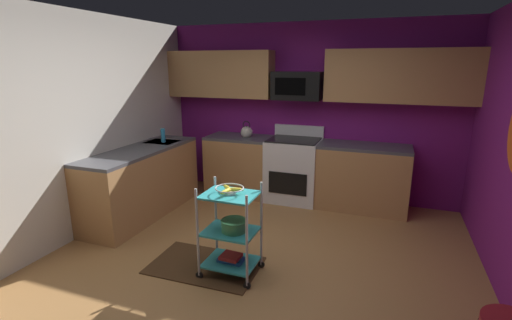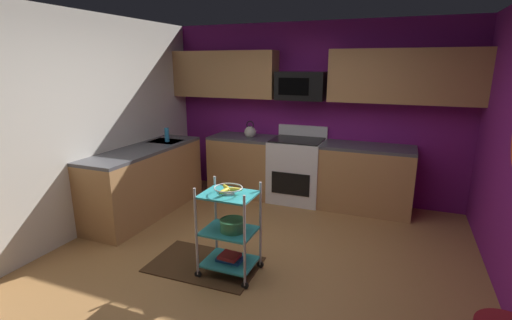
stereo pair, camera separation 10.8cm
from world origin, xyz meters
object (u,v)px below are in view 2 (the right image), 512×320
(microwave, at_px, (301,86))
(mixing_bowl_large, at_px, (233,225))
(book_stack, at_px, (230,258))
(fruit_bowl, at_px, (228,189))
(oven_range, at_px, (297,169))
(rolling_cart, at_px, (229,231))
(kettle, at_px, (250,132))
(dish_soap_bottle, at_px, (167,135))

(microwave, height_order, mixing_bowl_large, microwave)
(book_stack, bearing_deg, fruit_bowl, 26.57)
(oven_range, relative_size, rolling_cart, 1.20)
(kettle, height_order, dish_soap_bottle, kettle)
(book_stack, relative_size, kettle, 0.94)
(rolling_cart, distance_m, fruit_bowl, 0.42)
(rolling_cart, height_order, fruit_bowl, rolling_cart)
(rolling_cart, distance_m, dish_soap_bottle, 2.27)
(oven_range, xyz_separation_m, rolling_cart, (-0.05, -2.21, -0.03))
(mixing_bowl_large, height_order, book_stack, mixing_bowl_large)
(mixing_bowl_large, distance_m, dish_soap_bottle, 2.29)
(kettle, bearing_deg, microwave, 8.21)
(microwave, bearing_deg, oven_range, -89.74)
(oven_range, distance_m, book_stack, 2.23)
(microwave, relative_size, kettle, 2.65)
(microwave, relative_size, mixing_bowl_large, 2.78)
(rolling_cart, bearing_deg, microwave, 88.76)
(oven_range, distance_m, kettle, 0.91)
(rolling_cart, xyz_separation_m, book_stack, (-0.00, -0.00, -0.29))
(kettle, bearing_deg, mixing_bowl_large, -71.41)
(fruit_bowl, distance_m, dish_soap_bottle, 2.20)
(fruit_bowl, height_order, book_stack, fruit_bowl)
(mixing_bowl_large, bearing_deg, dish_soap_bottle, 140.26)
(book_stack, height_order, kettle, kettle)
(mixing_bowl_large, bearing_deg, fruit_bowl, 180.00)
(oven_range, bearing_deg, microwave, 90.26)
(rolling_cart, xyz_separation_m, kettle, (-0.70, 2.20, 0.54))
(kettle, bearing_deg, oven_range, 0.29)
(dish_soap_bottle, bearing_deg, fruit_bowl, -40.39)
(microwave, xyz_separation_m, book_stack, (-0.05, -2.31, -1.54))
(microwave, height_order, kettle, microwave)
(dish_soap_bottle, bearing_deg, kettle, 38.69)
(fruit_bowl, bearing_deg, oven_range, 88.69)
(oven_range, bearing_deg, mixing_bowl_large, -90.29)
(rolling_cart, height_order, kettle, kettle)
(dish_soap_bottle, bearing_deg, rolling_cart, -40.39)
(microwave, bearing_deg, dish_soap_bottle, -152.77)
(rolling_cart, height_order, book_stack, rolling_cart)
(fruit_bowl, bearing_deg, book_stack, -153.43)
(fruit_bowl, relative_size, kettle, 1.03)
(rolling_cart, height_order, mixing_bowl_large, rolling_cart)
(oven_range, xyz_separation_m, fruit_bowl, (-0.05, -2.21, 0.40))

